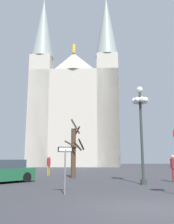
# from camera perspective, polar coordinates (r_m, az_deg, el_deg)

# --- Properties ---
(ground_plane) EXTENTS (120.00, 120.00, 0.00)m
(ground_plane) POSITION_cam_1_polar(r_m,az_deg,el_deg) (8.36, 14.18, -21.14)
(ground_plane) COLOR #38383D
(cathedral) EXTENTS (18.29, 14.59, 34.96)m
(cathedral) POSITION_cam_1_polar(r_m,az_deg,el_deg) (48.96, -2.74, 0.53)
(cathedral) COLOR #BCB5A5
(cathedral) RESTS_ON ground
(one_way_arrow_sign) EXTENTS (0.67, 0.17, 2.04)m
(one_way_arrow_sign) POSITION_cam_1_polar(r_m,az_deg,el_deg) (10.91, -5.18, -11.98)
(one_way_arrow_sign) COLOR slate
(one_way_arrow_sign) RESTS_ON ground
(street_lamp) EXTENTS (1.08, 1.08, 6.04)m
(street_lamp) POSITION_cam_1_polar(r_m,az_deg,el_deg) (15.52, 12.52, -0.30)
(street_lamp) COLOR #2D3833
(street_lamp) RESTS_ON ground
(bare_tree) EXTENTS (1.66, 1.43, 4.63)m
(bare_tree) POSITION_cam_1_polar(r_m,az_deg,el_deg) (19.56, -3.10, -9.09)
(bare_tree) COLOR #473323
(bare_tree) RESTS_ON ground
(parked_car_near_green) EXTENTS (4.25, 4.18, 1.45)m
(parked_car_near_green) POSITION_cam_1_polar(r_m,az_deg,el_deg) (16.84, -19.57, -13.14)
(parked_car_near_green) COLOR #1E5B38
(parked_car_near_green) RESTS_ON ground
(pedestrian_walking) EXTENTS (0.32, 0.32, 1.78)m
(pedestrian_walking) POSITION_cam_1_polar(r_m,az_deg,el_deg) (22.35, -9.03, -11.87)
(pedestrian_walking) COLOR olive
(pedestrian_walking) RESTS_ON ground
(pedestrian_standing) EXTENTS (0.32, 0.32, 1.76)m
(pedestrian_standing) POSITION_cam_1_polar(r_m,az_deg,el_deg) (17.38, 19.59, -11.77)
(pedestrian_standing) COLOR maroon
(pedestrian_standing) RESTS_ON ground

